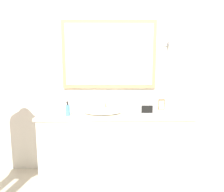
{
  "coord_description": "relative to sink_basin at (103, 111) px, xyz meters",
  "views": [
    {
      "loc": [
        -0.09,
        -2.04,
        1.43
      ],
      "look_at": [
        -0.05,
        0.32,
        1.08
      ],
      "focal_mm": 32.0,
      "sensor_mm": 36.0,
      "label": 1
    }
  ],
  "objects": [
    {
      "name": "wall_back",
      "position": [
        0.16,
        0.35,
        0.39
      ],
      "size": [
        8.0,
        0.18,
        2.55
      ],
      "color": "silver",
      "rests_on": "ground_plane"
    },
    {
      "name": "vanity_counter",
      "position": [
        0.16,
        0.02,
        -0.46
      ],
      "size": [
        1.8,
        0.61,
        0.88
      ],
      "color": "silver",
      "rests_on": "ground_plane"
    },
    {
      "name": "sink_basin",
      "position": [
        0.0,
        0.0,
        0.0
      ],
      "size": [
        0.45,
        0.38,
        0.2
      ],
      "color": "white",
      "rests_on": "vanity_counter"
    },
    {
      "name": "soap_bottle",
      "position": [
        -0.39,
        -0.14,
        0.05
      ],
      "size": [
        0.05,
        0.05,
        0.17
      ],
      "color": "teal",
      "rests_on": "vanity_counter"
    },
    {
      "name": "appliance_box",
      "position": [
        0.51,
        -0.05,
        0.05
      ],
      "size": [
        0.18,
        0.15,
        0.13
      ],
      "color": "#BCBCC1",
      "rests_on": "vanity_counter"
    },
    {
      "name": "picture_frame",
      "position": [
        0.74,
        0.13,
        0.05
      ],
      "size": [
        0.08,
        0.01,
        0.14
      ],
      "color": "brown",
      "rests_on": "vanity_counter"
    },
    {
      "name": "hand_towel_near_sink",
      "position": [
        0.75,
        -0.05,
        -0.0
      ],
      "size": [
        0.17,
        0.11,
        0.04
      ],
      "color": "silver",
      "rests_on": "vanity_counter"
    },
    {
      "name": "metal_tray",
      "position": [
        0.49,
        0.17,
        -0.01
      ],
      "size": [
        0.2,
        0.11,
        0.01
      ],
      "color": "silver",
      "rests_on": "vanity_counter"
    }
  ]
}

